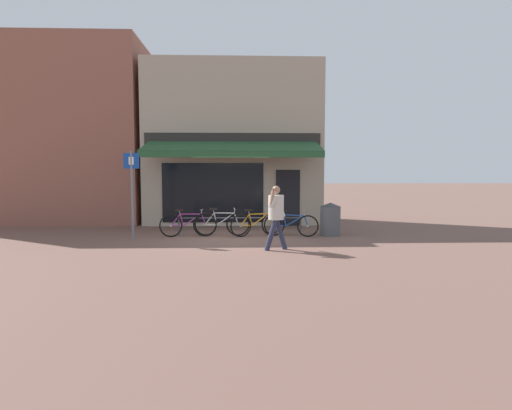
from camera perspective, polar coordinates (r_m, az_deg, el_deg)
ground_plane at (r=12.30m, az=-3.71°, el=-4.62°), size 160.00×160.00×0.00m
shop_front at (r=16.42m, az=-3.19°, el=8.52°), size 6.83×4.74×6.25m
neighbour_building at (r=18.72m, az=-27.25°, el=8.93°), size 7.87×4.00×7.14m
bike_rack_rail at (r=12.65m, az=-2.29°, el=-2.17°), size 3.96×0.04×0.57m
bicycle_purple at (r=12.63m, az=-9.65°, el=-2.71°), size 1.76×0.70×0.86m
bicycle_silver at (r=12.49m, az=-4.96°, el=-2.66°), size 1.76×0.52×0.88m
bicycle_orange at (r=12.50m, az=0.03°, el=-2.72°), size 1.63×0.79×0.84m
bicycle_blue at (r=12.49m, az=4.98°, el=-2.80°), size 1.69×0.60×0.82m
pedestrian_adult at (r=10.12m, az=2.88°, el=-0.85°), size 0.62×0.60×1.65m
litter_bin at (r=12.82m, az=10.57°, el=-1.97°), size 0.64×0.64×1.04m
parking_sign at (r=12.02m, az=-17.30°, el=2.55°), size 0.44×0.07×2.59m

